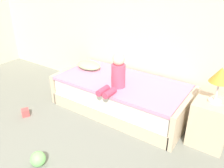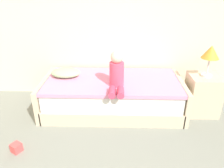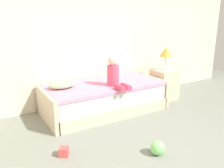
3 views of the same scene
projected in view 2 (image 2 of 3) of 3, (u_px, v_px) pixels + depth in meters
The scene contains 7 objects.
wall_rear at pixel (120, 8), 3.39m from camera, with size 7.20×0.10×2.90m, color beige.
bed at pixel (112, 95), 3.37m from camera, with size 2.11×1.00×0.50m.
nightstand at pixel (202, 94), 3.27m from camera, with size 0.44×0.44×0.60m, color beige.
table_lamp at pixel (211, 54), 2.99m from camera, with size 0.24×0.24×0.45m.
child_figure at pixel (117, 73), 2.97m from camera, with size 0.20×0.51×0.50m.
pillow at pixel (66, 73), 3.34m from camera, with size 0.44×0.30×0.13m, color #99CC8C.
toy_block at pixel (16, 148), 2.58m from camera, with size 0.11×0.11×0.11m, color #E54C4C.
Camera 2 is at (-0.01, -0.97, 1.84)m, focal length 35.03 mm.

